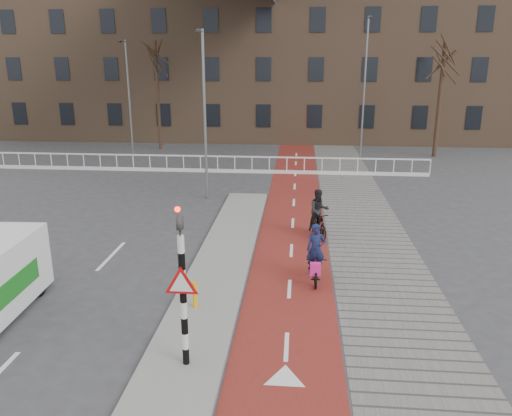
{
  "coord_description": "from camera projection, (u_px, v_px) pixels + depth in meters",
  "views": [
    {
      "loc": [
        1.67,
        -11.03,
        6.32
      ],
      "look_at": [
        0.28,
        5.0,
        1.5
      ],
      "focal_mm": 35.0,
      "sensor_mm": 36.0,
      "label": 1
    }
  ],
  "objects": [
    {
      "name": "sidewalk",
      "position": [
        358.0,
        210.0,
        21.67
      ],
      "size": [
        3.0,
        60.0,
        0.01
      ],
      "primitive_type": "cube",
      "color": "slate",
      "rests_on": "ground"
    },
    {
      "name": "tree_right",
      "position": [
        440.0,
        101.0,
        32.62
      ],
      "size": [
        0.27,
        0.27,
        7.37
      ],
      "primitive_type": "cylinder",
      "color": "#332116",
      "rests_on": "ground"
    },
    {
      "name": "tree_mid",
      "position": [
        158.0,
        96.0,
        35.45
      ],
      "size": [
        0.23,
        0.23,
        7.53
      ],
      "primitive_type": "cylinder",
      "color": "#332116",
      "rests_on": "ground"
    },
    {
      "name": "curb_island",
      "position": [
        224.0,
        258.0,
        16.34
      ],
      "size": [
        1.8,
        16.0,
        0.12
      ],
      "primitive_type": "cube",
      "color": "gray",
      "rests_on": "ground"
    },
    {
      "name": "townhouse_row",
      "position": [
        245.0,
        40.0,
        41.03
      ],
      "size": [
        46.0,
        10.0,
        15.9
      ],
      "color": "#7F6047",
      "rests_on": "ground"
    },
    {
      "name": "cyclist_near",
      "position": [
        315.0,
        262.0,
        14.63
      ],
      "size": [
        0.62,
        1.67,
        1.75
      ],
      "rotation": [
        0.0,
        0.0,
        0.03
      ],
      "color": "black",
      "rests_on": "bike_lane"
    },
    {
      "name": "streetlight_right",
      "position": [
        364.0,
        91.0,
        31.13
      ],
      "size": [
        0.12,
        0.12,
        8.8
      ],
      "primitive_type": "cylinder",
      "color": "slate",
      "rests_on": "ground"
    },
    {
      "name": "cyclist_far",
      "position": [
        319.0,
        217.0,
        18.23
      ],
      "size": [
        0.94,
        1.72,
        1.8
      ],
      "rotation": [
        0.0,
        0.0,
        0.3
      ],
      "color": "black",
      "rests_on": "bike_lane"
    },
    {
      "name": "traffic_signal",
      "position": [
        182.0,
        283.0,
        10.03
      ],
      "size": [
        0.8,
        0.8,
        3.68
      ],
      "color": "black",
      "rests_on": "curb_island"
    },
    {
      "name": "streetlight_near",
      "position": [
        205.0,
        118.0,
        22.45
      ],
      "size": [
        0.12,
        0.12,
        7.57
      ],
      "primitive_type": "cylinder",
      "color": "slate",
      "rests_on": "ground"
    },
    {
      "name": "railing",
      "position": [
        184.0,
        167.0,
        29.03
      ],
      "size": [
        28.0,
        0.1,
        0.99
      ],
      "color": "silver",
      "rests_on": "ground"
    },
    {
      "name": "streetlight_left",
      "position": [
        129.0,
        99.0,
        33.0
      ],
      "size": [
        0.12,
        0.12,
        7.5
      ],
      "primitive_type": "cylinder",
      "color": "slate",
      "rests_on": "ground"
    },
    {
      "name": "ground",
      "position": [
        228.0,
        322.0,
        12.48
      ],
      "size": [
        120.0,
        120.0,
        0.0
      ],
      "primitive_type": "plane",
      "color": "#38383A",
      "rests_on": "ground"
    },
    {
      "name": "bollard",
      "position": [
        195.0,
        295.0,
        12.88
      ],
      "size": [
        0.12,
        0.12,
        0.72
      ],
      "primitive_type": "cylinder",
      "color": "#F5AD0D",
      "rests_on": "curb_island"
    },
    {
      "name": "bike_lane",
      "position": [
        294.0,
        209.0,
        21.9
      ],
      "size": [
        2.5,
        60.0,
        0.01
      ],
      "primitive_type": "cube",
      "color": "maroon",
      "rests_on": "ground"
    }
  ]
}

